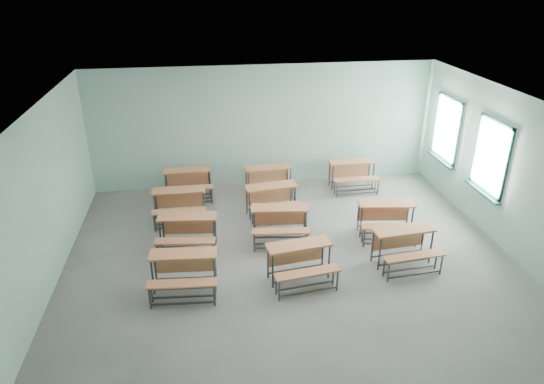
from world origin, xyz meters
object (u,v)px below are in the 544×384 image
Objects in this scene: desk_unit_r0c0 at (183,268)px; desk_unit_r1c1 at (280,220)px; desk_unit_r3c1 at (269,177)px; desk_unit_r2c1 at (272,197)px; desk_unit_r0c1 at (301,258)px; desk_unit_r0c2 at (405,243)px; desk_unit_r3c2 at (353,171)px; desk_unit_r1c2 at (387,215)px; desk_unit_r2c0 at (179,201)px; desk_unit_r3c0 at (188,180)px; desk_unit_r1c0 at (187,229)px.

desk_unit_r0c0 and desk_unit_r1c1 have the same top height.
desk_unit_r2c1 is at bearing -99.30° from desk_unit_r3c1.
desk_unit_r0c1 is at bearing -78.40° from desk_unit_r1c1.
desk_unit_r0c2 is 0.99× the size of desk_unit_r1c1.
desk_unit_r0c1 and desk_unit_r2c1 have the same top height.
desk_unit_r0c2 is 1.06× the size of desk_unit_r3c2.
desk_unit_r2c1 is at bearing 158.46° from desk_unit_r1c2.
desk_unit_r3c1 is (0.10, 1.16, 0.00)m from desk_unit_r2c1.
desk_unit_r0c1 is at bearing -139.69° from desk_unit_r1c2.
desk_unit_r3c1 is (2.11, 3.85, 0.00)m from desk_unit_r0c0.
desk_unit_r0c0 is 1.04× the size of desk_unit_r2c0.
desk_unit_r3c0 is at bearing 109.94° from desk_unit_r0c1.
desk_unit_r1c0 is (-4.21, 1.20, 0.00)m from desk_unit_r0c2.
desk_unit_r0c2 and desk_unit_r3c1 have the same top height.
desk_unit_r0c1 is at bearing -178.79° from desk_unit_r0c2.
desk_unit_r3c1 and desk_unit_r3c2 have the same top height.
desk_unit_r1c2 and desk_unit_r2c1 have the same top height.
desk_unit_r0c0 is at bearing -85.36° from desk_unit_r1c0.
desk_unit_r1c0 is at bearing 137.75° from desk_unit_r0c1.
desk_unit_r3c0 is (0.19, 1.21, 0.00)m from desk_unit_r2c0.
desk_unit_r0c0 and desk_unit_r0c2 have the same top height.
desk_unit_r3c2 is at bearing -3.64° from desk_unit_r3c0.
desk_unit_r1c2 is at bearing -90.47° from desk_unit_r3c2.
desk_unit_r0c1 is 1.01× the size of desk_unit_r1c0.
desk_unit_r2c0 is at bearing -158.83° from desk_unit_r3c1.
desk_unit_r1c1 is at bearing 144.68° from desk_unit_r0c2.
desk_unit_r0c1 is at bearing -94.42° from desk_unit_r2c1.
desk_unit_r0c2 is at bearing -54.51° from desk_unit_r2c1.
desk_unit_r0c0 is 4.27m from desk_unit_r0c2.
desk_unit_r0c2 is 0.98× the size of desk_unit_r1c2.
desk_unit_r0c1 and desk_unit_r1c2 have the same top height.
desk_unit_r3c2 is (4.30, 2.50, 0.00)m from desk_unit_r1c0.
desk_unit_r2c0 is 2.15m from desk_unit_r2c1.
desk_unit_r1c0 is at bearing -134.76° from desk_unit_r3c1.
desk_unit_r0c1 is 4.52m from desk_unit_r3c2.
desk_unit_r3c2 is (0.08, 3.70, 0.00)m from desk_unit_r0c2.
desk_unit_r3c0 is 2.07m from desk_unit_r3c1.
desk_unit_r0c1 is 1.00× the size of desk_unit_r1c2.
desk_unit_r1c2 is 5.00m from desk_unit_r3c0.
desk_unit_r3c1 is (2.06, 2.42, 0.00)m from desk_unit_r1c0.
desk_unit_r1c0 is at bearing -172.81° from desk_unit_r1c2.
desk_unit_r2c1 is at bearing 57.51° from desk_unit_r0c0.
desk_unit_r2c0 is at bearing 170.53° from desk_unit_r2c1.
desk_unit_r0c0 is 0.97× the size of desk_unit_r0c1.
desk_unit_r1c0 is 1.00× the size of desk_unit_r2c1.
desk_unit_r1c1 is at bearing 87.06° from desk_unit_r0c1.
desk_unit_r1c0 and desk_unit_r2c0 have the same top height.
desk_unit_r3c1 is at bearing 115.59° from desk_unit_r0c2.
desk_unit_r1c0 is (0.05, 1.44, 0.00)m from desk_unit_r0c0.
desk_unit_r3c0 is at bearing 96.78° from desk_unit_r1c0.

